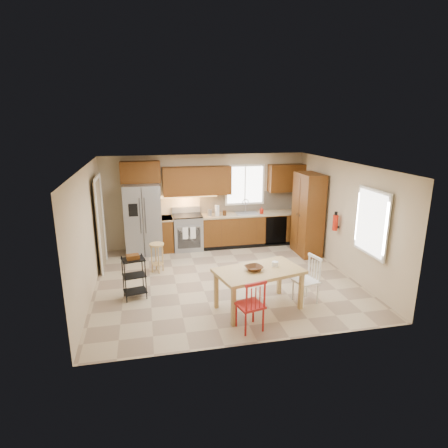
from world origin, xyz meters
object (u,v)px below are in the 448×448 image
pantry (308,214)px  fire_extinguisher (335,223)px  range_stove (188,233)px  table_bowl (254,270)px  table_jar (275,265)px  utility_cart (134,278)px  soap_bottle (262,210)px  dining_table (258,290)px  bar_stool (157,258)px  refrigerator (143,219)px  chair_red (250,304)px  chair_white (306,280)px

pantry → fire_extinguisher: 1.07m
range_stove → table_bowl: 3.68m
table_jar → utility_cart: table_jar is taller
soap_bottle → dining_table: 3.74m
dining_table → bar_stool: dining_table is taller
pantry → table_bowl: 3.42m
refrigerator → dining_table: size_ratio=1.18×
pantry → bar_stool: pantry is taller
fire_extinguisher → chair_red: (-2.65, -2.20, -0.65)m
utility_cart → chair_white: bearing=-26.5°
chair_white → utility_cart: size_ratio=1.07×
table_bowl → table_jar: size_ratio=2.40×
dining_table → bar_stool: bearing=115.8°
range_stove → table_jar: (1.22, -3.49, 0.33)m
range_stove → utility_cart: (-1.36, -2.68, -0.04)m
refrigerator → bar_stool: refrigerator is taller
chair_red → table_bowl: bearing=55.4°
fire_extinguisher → dining_table: size_ratio=0.23×
range_stove → utility_cart: 3.00m
dining_table → chair_white: bearing=-10.3°
refrigerator → table_jar: (2.37, -3.43, -0.12)m
fire_extinguisher → bar_stool: size_ratio=0.53×
refrigerator → chair_white: refrigerator is taller
soap_bottle → chair_white: 3.50m
refrigerator → range_stove: bearing=3.0°
range_stove → table_bowl: range_stove is taller
table_bowl → range_stove: bearing=102.3°
soap_bottle → table_bowl: (-1.25, -3.50, -0.23)m
dining_table → table_bowl: 0.40m
refrigerator → range_stove: refrigerator is taller
table_bowl → utility_cart: bearing=156.9°
fire_extinguisher → utility_cart: 4.63m
soap_bottle → fire_extinguisher: size_ratio=0.53×
refrigerator → dining_table: (2.03, -3.53, -0.53)m
table_jar → refrigerator: bearing=124.6°
chair_white → table_bowl: 1.09m
fire_extinguisher → table_bowl: size_ratio=1.15×
pantry → utility_cart: (-4.34, -1.69, -0.63)m
refrigerator → chair_red: 4.52m
refrigerator → dining_table: refrigerator is taller
soap_bottle → chair_red: size_ratio=0.21×
refrigerator → bar_stool: (0.28, -1.37, -0.57)m
pantry → chair_white: pantry is taller
pantry → dining_table: (-2.10, -2.60, -0.67)m
chair_white → bar_stool: (-2.70, 2.10, -0.11)m
pantry → bar_stool: 3.94m
dining_table → table_jar: 0.54m
dining_table → chair_red: bearing=-131.6°
bar_stool → pantry: bearing=20.1°
pantry → soap_bottle: bearing=136.5°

